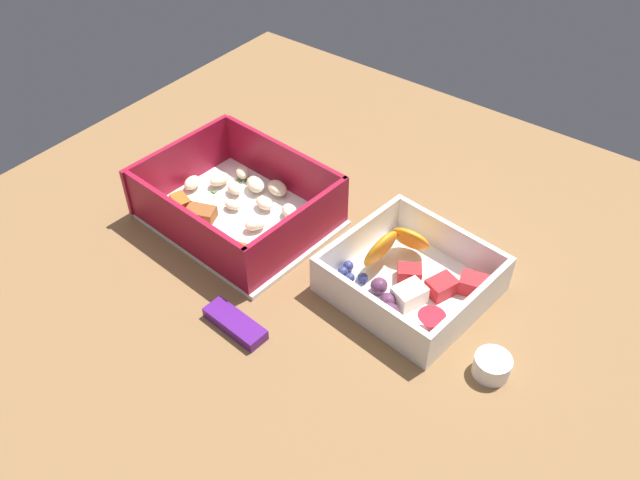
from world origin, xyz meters
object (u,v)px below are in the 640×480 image
object	(u,v)px
paper_cup_liner	(492,366)
pasta_container	(239,207)
fruit_bowl	(408,278)
candy_bar	(235,324)

from	to	relation	value
paper_cup_liner	pasta_container	bearing A→B (deg)	-3.65
pasta_container	fruit_bowl	bearing A→B (deg)	-169.66
fruit_bowl	candy_bar	size ratio (longest dim) A/B	2.38
pasta_container	paper_cup_liner	distance (cm)	33.38
pasta_container	paper_cup_liner	bearing A→B (deg)	-179.37
candy_bar	fruit_bowl	bearing A→B (deg)	-126.32
pasta_container	fruit_bowl	size ratio (longest dim) A/B	1.30
paper_cup_liner	candy_bar	bearing A→B (deg)	24.57
pasta_container	candy_bar	bearing A→B (deg)	134.85
paper_cup_liner	fruit_bowl	bearing A→B (deg)	-20.52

